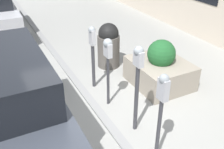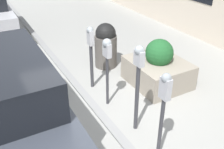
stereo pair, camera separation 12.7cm
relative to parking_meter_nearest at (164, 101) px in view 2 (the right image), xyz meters
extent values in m
plane|color=#999993|center=(1.19, 0.22, -1.05)|extent=(40.00, 40.00, 0.00)
cube|color=gray|center=(1.19, 0.30, -1.03)|extent=(24.50, 0.16, 0.04)
cylinder|color=#38383D|center=(0.00, 0.00, -0.51)|extent=(0.06, 0.06, 1.08)
cube|color=#B7B7BC|center=(0.00, 0.00, 0.19)|extent=(0.16, 0.09, 0.31)
sphere|color=gray|center=(0.00, 0.00, 0.35)|extent=(0.14, 0.14, 0.14)
cylinder|color=#38383D|center=(0.73, -0.07, -0.43)|extent=(0.07, 0.07, 1.24)
cube|color=#B7B7BC|center=(0.73, -0.07, 0.31)|extent=(0.18, 0.09, 0.25)
sphere|color=gray|center=(0.73, -0.07, 0.43)|extent=(0.15, 0.15, 0.15)
cylinder|color=#38383D|center=(1.62, 0.01, -0.53)|extent=(0.05, 0.05, 1.04)
cube|color=#B7B7BC|center=(1.62, 0.01, 0.12)|extent=(0.20, 0.09, 0.27)
sphere|color=gray|center=(1.62, 0.01, 0.25)|extent=(0.17, 0.17, 0.17)
cylinder|color=#38383D|center=(2.35, -0.01, -0.55)|extent=(0.07, 0.07, 0.99)
cube|color=#B7B7BC|center=(2.35, -0.01, 0.10)|extent=(0.17, 0.09, 0.32)
sphere|color=gray|center=(2.35, -0.01, 0.26)|extent=(0.14, 0.14, 0.14)
cube|color=gray|center=(1.78, -1.34, -0.78)|extent=(1.30, 1.13, 0.55)
sphere|color=#1E5628|center=(1.78, -1.34, -0.30)|extent=(0.61, 0.61, 0.61)
cylinder|color=black|center=(2.67, 1.21, -0.74)|extent=(0.62, 0.21, 0.62)
cylinder|color=black|center=(8.20, 0.95, -0.67)|extent=(0.76, 0.24, 0.76)
cylinder|color=black|center=(5.75, 0.95, -0.67)|extent=(0.76, 0.24, 0.76)
cylinder|color=#514C47|center=(3.11, -0.75, -0.65)|extent=(0.55, 0.55, 0.80)
sphere|color=black|center=(3.11, -0.75, -0.18)|extent=(0.49, 0.49, 0.49)
camera|label=1|loc=(-2.26, 1.90, 2.02)|focal=42.00mm
camera|label=2|loc=(-2.20, 2.01, 2.02)|focal=42.00mm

